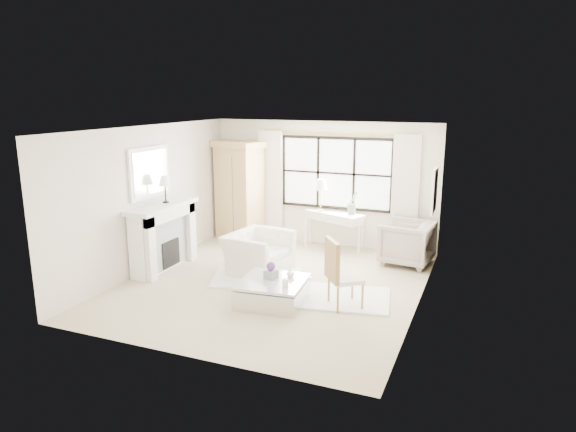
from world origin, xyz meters
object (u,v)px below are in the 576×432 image
Objects in this scene: armoire at (239,190)px; club_armchair at (258,253)px; coffee_table at (273,292)px; console_table at (334,230)px.

armoire reaches higher than club_armchair.
armoire is at bearing 119.74° from coffee_table.
console_table reaches higher than coffee_table.
armoire reaches higher than console_table.
armoire is 1.95× the size of club_armchair.
armoire is 2.35m from console_table.
coffee_table is (-0.02, -3.23, -0.22)m from console_table.
club_armchair reaches higher than coffee_table.
console_table is 1.20× the size of club_armchair.
club_armchair is (1.36, -1.89, -0.77)m from armoire.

